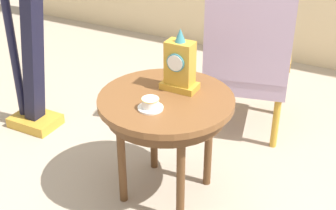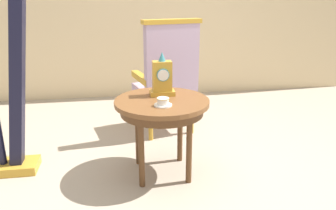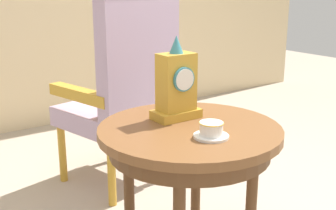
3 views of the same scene
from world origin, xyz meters
name	(u,v)px [view 3 (image 3 of 3)]	position (x,y,z in m)	size (l,w,h in m)	color
side_table	(189,145)	(-0.06, 0.06, 0.53)	(0.71, 0.71, 0.61)	brown
teacup_left	(211,130)	(-0.07, -0.08, 0.64)	(0.13, 0.13, 0.06)	white
mantel_clock	(176,86)	(-0.04, 0.18, 0.74)	(0.19, 0.11, 0.34)	gold
armchair	(126,86)	(0.11, 0.86, 0.59)	(0.65, 0.64, 1.14)	#B299B7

